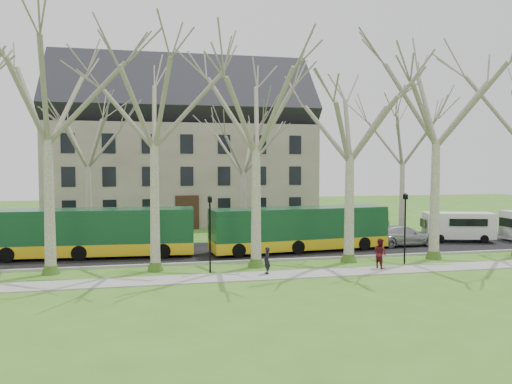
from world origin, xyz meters
The scene contains 15 objects.
ground centered at (0.00, 0.00, 0.00)m, with size 120.00×120.00×0.00m, color #3D7220.
sidewalk centered at (0.00, -2.50, 0.03)m, with size 70.00×2.00×0.06m, color gray.
road centered at (0.00, 5.50, 0.03)m, with size 80.00×8.00×0.06m, color black.
curb centered at (0.00, 1.50, 0.07)m, with size 80.00×0.25×0.14m, color #A5A39E.
building centered at (-6.00, 24.00, 8.07)m, with size 26.50×12.20×16.00m.
tree_row_verge centered at (0.00, 0.30, 7.00)m, with size 49.00×7.00×14.00m.
tree_row_far centered at (-1.33, 11.00, 6.00)m, with size 33.00×7.00×12.00m.
lamp_row centered at (0.00, -1.00, 2.57)m, with size 36.22×0.22×4.30m.
hedges centered at (-4.67, 14.00, 1.00)m, with size 30.60×8.60×2.00m.
bus_lead centered at (-13.01, 5.07, 1.69)m, with size 13.04×2.72×3.26m, color #124123, non-canonical shape.
bus_follow centered at (0.94, 4.53, 1.63)m, with size 12.60×2.62×3.15m, color #124123, non-canonical shape.
sedan centered at (9.11, 5.14, 0.82)m, with size 2.13×5.24×1.52m, color #ABACB0.
van_a centered at (14.39, 6.03, 1.19)m, with size 5.20×1.89×2.27m, color silver, non-canonical shape.
pedestrian_a centered at (-2.97, -2.20, 0.81)m, with size 0.54×0.36×1.49m, color black.
pedestrian_b centered at (3.89, -2.01, 0.93)m, with size 0.85×0.66×1.75m, color #531319.
Camera 1 is at (-9.13, -28.90, 6.19)m, focal length 35.00 mm.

